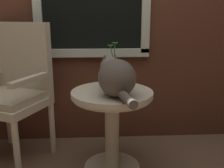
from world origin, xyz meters
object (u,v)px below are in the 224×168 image
object	(u,v)px
pewter_vase_with_ivy	(114,75)
wicker_chair	(15,86)
cat	(116,77)
wicker_side_table	(112,116)

from	to	relation	value
pewter_vase_with_ivy	wicker_chair	bearing A→B (deg)	168.44
cat	pewter_vase_with_ivy	distance (m)	0.20
cat	pewter_vase_with_ivy	size ratio (longest dim) A/B	1.74
cat	wicker_chair	bearing A→B (deg)	155.32
wicker_side_table	pewter_vase_with_ivy	world-z (taller)	pewter_vase_with_ivy
wicker_chair	cat	xyz separation A→B (m)	(0.76, -0.35, 0.15)
cat	pewter_vase_with_ivy	xyz separation A→B (m)	(-0.00, 0.19, -0.03)
wicker_chair	pewter_vase_with_ivy	distance (m)	0.78
wicker_chair	pewter_vase_with_ivy	bearing A→B (deg)	-11.56
wicker_chair	pewter_vase_with_ivy	xyz separation A→B (m)	(0.76, -0.15, 0.11)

